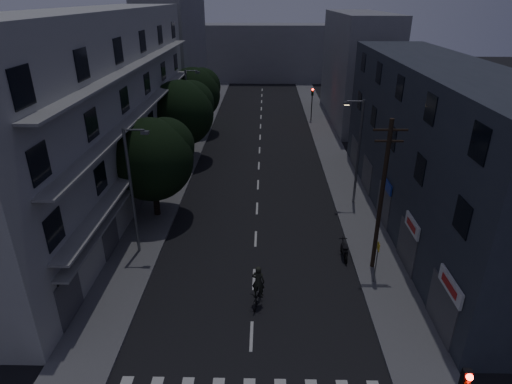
{
  "coord_description": "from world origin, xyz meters",
  "views": [
    {
      "loc": [
        0.56,
        -13.69,
        14.89
      ],
      "look_at": [
        0.0,
        12.0,
        3.0
      ],
      "focal_mm": 30.0,
      "sensor_mm": 36.0,
      "label": 1
    }
  ],
  "objects_px": {
    "utility_pole": "(382,195)",
    "motorcycle": "(344,251)",
    "cyclist": "(258,291)",
    "bus_stop_sign": "(377,256)"
  },
  "relations": [
    {
      "from": "bus_stop_sign",
      "to": "utility_pole",
      "type": "bearing_deg",
      "value": 80.4
    },
    {
      "from": "motorcycle",
      "to": "utility_pole",
      "type": "bearing_deg",
      "value": -37.09
    },
    {
      "from": "motorcycle",
      "to": "cyclist",
      "type": "distance_m",
      "value": 6.9
    },
    {
      "from": "utility_pole",
      "to": "bus_stop_sign",
      "type": "xyz_separation_m",
      "value": [
        -0.26,
        -1.54,
        -2.98
      ]
    },
    {
      "from": "utility_pole",
      "to": "cyclist",
      "type": "height_order",
      "value": "utility_pole"
    },
    {
      "from": "utility_pole",
      "to": "bus_stop_sign",
      "type": "distance_m",
      "value": 3.36
    },
    {
      "from": "utility_pole",
      "to": "motorcycle",
      "type": "distance_m",
      "value": 4.78
    },
    {
      "from": "bus_stop_sign",
      "to": "motorcycle",
      "type": "height_order",
      "value": "bus_stop_sign"
    },
    {
      "from": "bus_stop_sign",
      "to": "motorcycle",
      "type": "relative_size",
      "value": 1.38
    },
    {
      "from": "bus_stop_sign",
      "to": "cyclist",
      "type": "height_order",
      "value": "bus_stop_sign"
    }
  ]
}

